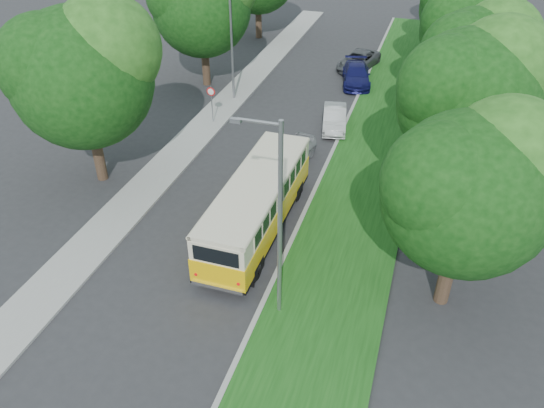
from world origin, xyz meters
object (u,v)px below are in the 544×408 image
(vintage_bus, at_px, (257,205))
(car_white, at_px, (335,118))
(lamppost_near, at_px, (277,219))
(car_silver, at_px, (291,152))
(car_blue, at_px, (356,75))
(lamppost_far, at_px, (230,40))
(car_grey, at_px, (358,61))

(vintage_bus, distance_m, car_white, 11.63)
(lamppost_near, xyz_separation_m, car_white, (-1.21, 16.18, -3.72))
(lamppost_near, distance_m, vintage_bus, 5.98)
(vintage_bus, bearing_deg, car_silver, 92.83)
(car_silver, height_order, car_blue, car_blue)
(lamppost_far, bearing_deg, car_grey, 49.77)
(car_silver, xyz_separation_m, car_blue, (1.39, 12.81, 0.01))
(car_silver, relative_size, car_blue, 0.84)
(vintage_bus, height_order, car_silver, vintage_bus)
(lamppost_near, bearing_deg, car_grey, 93.38)
(vintage_bus, relative_size, car_grey, 1.97)
(car_grey, bearing_deg, lamppost_far, -116.82)
(lamppost_far, bearing_deg, lamppost_near, -64.29)
(car_blue, bearing_deg, vintage_bus, -105.45)
(lamppost_near, height_order, car_blue, lamppost_near)
(car_silver, bearing_deg, car_white, 86.35)
(vintage_bus, bearing_deg, car_blue, 87.25)
(vintage_bus, relative_size, car_white, 2.36)
(lamppost_near, xyz_separation_m, lamppost_far, (-8.91, 18.50, -0.25))
(lamppost_near, bearing_deg, car_silver, 103.16)
(lamppost_far, height_order, vintage_bus, lamppost_far)
(lamppost_near, xyz_separation_m, car_silver, (-2.59, 11.09, -3.68))
(car_grey, bearing_deg, lamppost_near, -73.21)
(car_grey, bearing_deg, car_blue, -69.63)
(lamppost_far, height_order, car_white, lamppost_far)
(car_blue, bearing_deg, lamppost_far, -157.01)
(car_white, bearing_deg, lamppost_near, -96.87)
(vintage_bus, relative_size, car_silver, 2.33)
(car_silver, bearing_deg, car_blue, 95.43)
(vintage_bus, height_order, car_white, vintage_bus)
(car_white, height_order, car_blue, car_blue)
(vintage_bus, xyz_separation_m, car_white, (1.14, 11.55, -0.74))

